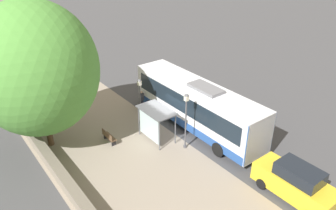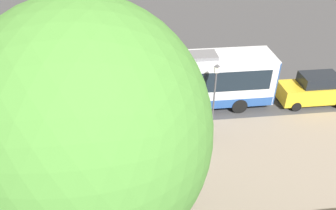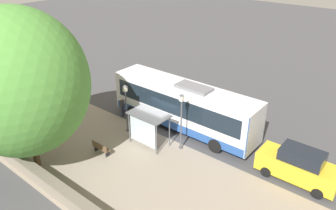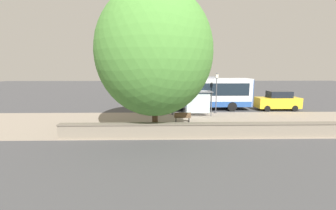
{
  "view_description": "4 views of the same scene",
  "coord_description": "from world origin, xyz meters",
  "px_view_note": "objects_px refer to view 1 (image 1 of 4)",
  "views": [
    {
      "loc": [
        -12.67,
        -16.21,
        13.24
      ],
      "look_at": [
        -0.05,
        0.19,
        2.15
      ],
      "focal_mm": 35.0,
      "sensor_mm": 36.0,
      "label": 1
    },
    {
      "loc": [
        -16.06,
        2.17,
        12.12
      ],
      "look_at": [
        -0.17,
        0.38,
        1.48
      ],
      "focal_mm": 35.0,
      "sensor_mm": 36.0,
      "label": 2
    },
    {
      "loc": [
        -15.54,
        -13.38,
        12.81
      ],
      "look_at": [
        0.14,
        -0.67,
        2.61
      ],
      "focal_mm": 35.0,
      "sensor_mm": 36.0,
      "label": 3
    },
    {
      "loc": [
        -23.0,
        3.12,
        4.59
      ],
      "look_at": [
        -0.83,
        2.64,
        0.95
      ],
      "focal_mm": 24.0,
      "sensor_mm": 36.0,
      "label": 4
    }
  ],
  "objects_px": {
    "pedestrian": "(142,98)",
    "street_lamp_far": "(186,117)",
    "street_lamp_near": "(140,98)",
    "parked_car_behind_bus": "(295,183)",
    "bus": "(196,105)",
    "bench": "(109,137)",
    "bus_shelter": "(155,116)",
    "shade_tree": "(36,69)"
  },
  "relations": [
    {
      "from": "pedestrian",
      "to": "parked_car_behind_bus",
      "type": "height_order",
      "value": "parked_car_behind_bus"
    },
    {
      "from": "bus_shelter",
      "to": "pedestrian",
      "type": "relative_size",
      "value": 1.71
    },
    {
      "from": "street_lamp_far",
      "to": "pedestrian",
      "type": "bearing_deg",
      "value": 83.24
    },
    {
      "from": "bus_shelter",
      "to": "bench",
      "type": "height_order",
      "value": "bus_shelter"
    },
    {
      "from": "bus_shelter",
      "to": "bench",
      "type": "relative_size",
      "value": 1.98
    },
    {
      "from": "bus",
      "to": "street_lamp_near",
      "type": "relative_size",
      "value": 3.1
    },
    {
      "from": "parked_car_behind_bus",
      "to": "street_lamp_near",
      "type": "bearing_deg",
      "value": 101.43
    },
    {
      "from": "pedestrian",
      "to": "bus",
      "type": "bearing_deg",
      "value": -72.13
    },
    {
      "from": "pedestrian",
      "to": "street_lamp_far",
      "type": "xyz_separation_m",
      "value": [
        -0.77,
        -6.49,
        1.51
      ]
    },
    {
      "from": "bus_shelter",
      "to": "pedestrian",
      "type": "height_order",
      "value": "bus_shelter"
    },
    {
      "from": "bus_shelter",
      "to": "street_lamp_near",
      "type": "distance_m",
      "value": 2.48
    },
    {
      "from": "bus",
      "to": "pedestrian",
      "type": "distance_m",
      "value": 5.27
    },
    {
      "from": "bus",
      "to": "bench",
      "type": "distance_m",
      "value": 6.72
    },
    {
      "from": "street_lamp_far",
      "to": "parked_car_behind_bus",
      "type": "bearing_deg",
      "value": -76.62
    },
    {
      "from": "pedestrian",
      "to": "street_lamp_far",
      "type": "bearing_deg",
      "value": -96.76
    },
    {
      "from": "bus",
      "to": "street_lamp_near",
      "type": "bearing_deg",
      "value": 135.78
    },
    {
      "from": "street_lamp_far",
      "to": "shade_tree",
      "type": "height_order",
      "value": "shade_tree"
    },
    {
      "from": "street_lamp_near",
      "to": "parked_car_behind_bus",
      "type": "height_order",
      "value": "street_lamp_near"
    },
    {
      "from": "bench",
      "to": "street_lamp_near",
      "type": "bearing_deg",
      "value": 13.04
    },
    {
      "from": "shade_tree",
      "to": "parked_car_behind_bus",
      "type": "height_order",
      "value": "shade_tree"
    },
    {
      "from": "bus_shelter",
      "to": "street_lamp_near",
      "type": "height_order",
      "value": "street_lamp_near"
    },
    {
      "from": "bus_shelter",
      "to": "parked_car_behind_bus",
      "type": "bearing_deg",
      "value": -73.46
    },
    {
      "from": "pedestrian",
      "to": "bench",
      "type": "xyz_separation_m",
      "value": [
        -4.6,
        -2.74,
        -0.49
      ]
    },
    {
      "from": "street_lamp_near",
      "to": "parked_car_behind_bus",
      "type": "bearing_deg",
      "value": -78.57
    },
    {
      "from": "bus",
      "to": "parked_car_behind_bus",
      "type": "distance_m",
      "value": 8.91
    },
    {
      "from": "street_lamp_near",
      "to": "shade_tree",
      "type": "relative_size",
      "value": 0.38
    },
    {
      "from": "shade_tree",
      "to": "parked_car_behind_bus",
      "type": "xyz_separation_m",
      "value": [
        8.9,
        -13.27,
        -4.62
      ]
    },
    {
      "from": "street_lamp_far",
      "to": "shade_tree",
      "type": "distance_m",
      "value": 9.86
    },
    {
      "from": "shade_tree",
      "to": "street_lamp_near",
      "type": "bearing_deg",
      "value": -12.91
    },
    {
      "from": "shade_tree",
      "to": "parked_car_behind_bus",
      "type": "bearing_deg",
      "value": -56.14
    },
    {
      "from": "bus_shelter",
      "to": "shade_tree",
      "type": "distance_m",
      "value": 8.14
    },
    {
      "from": "street_lamp_far",
      "to": "bus",
      "type": "bearing_deg",
      "value": 33.49
    },
    {
      "from": "street_lamp_near",
      "to": "bus",
      "type": "bearing_deg",
      "value": -44.22
    },
    {
      "from": "bus_shelter",
      "to": "bench",
      "type": "xyz_separation_m",
      "value": [
        -2.79,
        1.69,
        -1.51
      ]
    },
    {
      "from": "pedestrian",
      "to": "street_lamp_near",
      "type": "relative_size",
      "value": 0.43
    },
    {
      "from": "street_lamp_near",
      "to": "bench",
      "type": "bearing_deg",
      "value": -166.96
    },
    {
      "from": "pedestrian",
      "to": "bench",
      "type": "distance_m",
      "value": 5.38
    },
    {
      "from": "bus",
      "to": "parked_car_behind_bus",
      "type": "xyz_separation_m",
      "value": [
        -0.62,
        -8.85,
        -0.89
      ]
    },
    {
      "from": "street_lamp_far",
      "to": "parked_car_behind_bus",
      "type": "relative_size",
      "value": 0.9
    },
    {
      "from": "street_lamp_far",
      "to": "bus_shelter",
      "type": "bearing_deg",
      "value": 116.86
    },
    {
      "from": "parked_car_behind_bus",
      "to": "street_lamp_far",
      "type": "bearing_deg",
      "value": 103.38
    },
    {
      "from": "parked_car_behind_bus",
      "to": "bench",
      "type": "bearing_deg",
      "value": 116.75
    }
  ]
}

